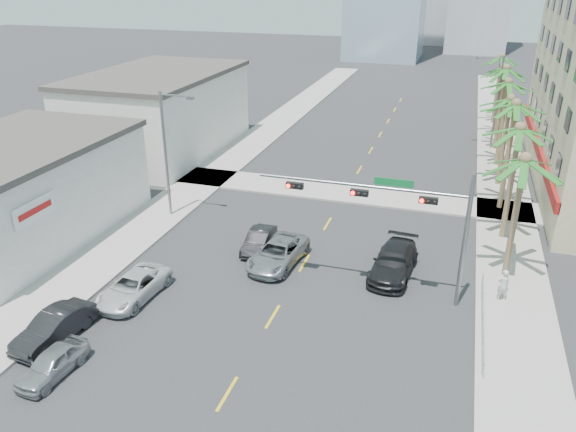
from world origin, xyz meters
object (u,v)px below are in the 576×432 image
(car_parked_near, at_px, (52,363))
(car_lane_right, at_px, (394,262))
(car_lane_left, at_px, (259,240))
(car_parked_mid, at_px, (54,327))
(pedestrian, at_px, (503,285))
(traffic_signal_mast, at_px, (403,211))
(car_parked_far, at_px, (133,287))
(car_lane_center, at_px, (278,253))

(car_parked_near, bearing_deg, car_lane_right, 50.29)
(car_lane_left, bearing_deg, car_parked_mid, -119.16)
(car_lane_right, height_order, pedestrian, pedestrian)
(traffic_signal_mast, height_order, car_parked_far, traffic_signal_mast)
(traffic_signal_mast, xyz_separation_m, car_lane_right, (-0.46, 2.34, -4.28))
(car_parked_far, xyz_separation_m, pedestrian, (19.09, 5.57, 0.37))
(car_parked_mid, relative_size, car_lane_center, 0.84)
(car_parked_far, bearing_deg, pedestrian, 20.57)
(traffic_signal_mast, relative_size, car_lane_right, 2.05)
(car_parked_near, xyz_separation_m, car_parked_mid, (-1.60, 2.17, 0.10))
(car_parked_far, bearing_deg, car_lane_center, 47.67)
(traffic_signal_mast, xyz_separation_m, car_parked_far, (-13.58, -4.48, -4.39))
(car_parked_near, distance_m, car_lane_right, 18.79)
(car_parked_mid, bearing_deg, car_lane_right, 44.81)
(car_parked_near, height_order, car_lane_center, car_lane_center)
(car_lane_center, bearing_deg, car_lane_right, 13.80)
(car_parked_mid, relative_size, car_parked_far, 0.90)
(pedestrian, bearing_deg, traffic_signal_mast, -10.70)
(traffic_signal_mast, xyz_separation_m, car_lane_center, (-7.28, 1.47, -4.34))
(car_parked_near, xyz_separation_m, car_lane_center, (6.30, 12.57, 0.11))
(car_parked_far, bearing_deg, car_lane_right, 31.77)
(car_lane_left, height_order, pedestrian, pedestrian)
(car_lane_left, relative_size, pedestrian, 2.16)
(car_parked_mid, bearing_deg, traffic_signal_mast, 37.82)
(car_lane_right, xyz_separation_m, pedestrian, (5.96, -1.25, 0.26))
(car_lane_center, xyz_separation_m, car_lane_right, (6.82, 0.87, 0.06))
(car_lane_center, distance_m, pedestrian, 12.80)
(traffic_signal_mast, bearing_deg, car_lane_right, 101.11)
(car_parked_mid, height_order, car_lane_left, car_parked_mid)
(car_parked_far, xyz_separation_m, car_lane_left, (4.53, 7.43, -0.04))
(traffic_signal_mast, xyz_separation_m, pedestrian, (5.50, 1.09, -4.02))
(traffic_signal_mast, distance_m, car_lane_left, 10.50)
(car_lane_right, distance_m, pedestrian, 6.10)
(traffic_signal_mast, height_order, pedestrian, traffic_signal_mast)
(car_lane_center, bearing_deg, car_parked_far, -130.13)
(car_parked_far, height_order, car_lane_left, car_parked_far)
(car_parked_near, distance_m, car_lane_center, 14.06)
(traffic_signal_mast, distance_m, pedestrian, 6.90)
(car_parked_near, height_order, car_parked_far, car_parked_far)
(car_parked_mid, distance_m, car_parked_far, 4.73)
(traffic_signal_mast, height_order, car_lane_right, traffic_signal_mast)
(traffic_signal_mast, height_order, car_lane_center, traffic_signal_mast)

